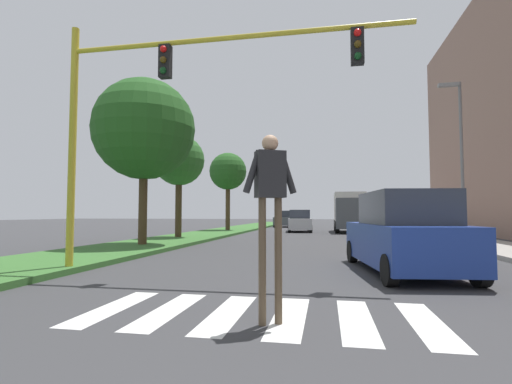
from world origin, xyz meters
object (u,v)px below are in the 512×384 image
sedan_midblock (300,222)px  truck_box_delivery (350,211)px  traffic_light_gantry (162,93)px  street_lamp_right (459,146)px  sedan_distant (285,219)px  tree_mid (144,130)px  tree_distant (228,172)px  suv_crossing (403,234)px  tree_far (179,161)px  pedestrian_performer (270,197)px

sedan_midblock → truck_box_delivery: bearing=3.0°
traffic_light_gantry → street_lamp_right: bearing=46.6°
sedan_midblock → sedan_distant: 10.66m
street_lamp_right → sedan_midblock: bearing=126.5°
tree_mid → tree_distant: tree_mid is taller
tree_mid → tree_distant: bearing=90.3°
sedan_distant → suv_crossing: bearing=-78.6°
tree_distant → traffic_light_gantry: 21.15m
traffic_light_gantry → sedan_midblock: bearing=85.4°
tree_far → sedan_distant: size_ratio=1.26×
suv_crossing → sedan_distant: 31.32m
sedan_midblock → truck_box_delivery: size_ratio=0.71×
street_lamp_right → pedestrian_performer: size_ratio=3.01×
traffic_light_gantry → truck_box_delivery: size_ratio=1.33×
tree_far → street_lamp_right: street_lamp_right is taller
tree_mid → tree_far: (-0.46, 5.03, -0.65)m
tree_distant → truck_box_delivery: (9.56, 1.16, -3.15)m
tree_distant → sedan_midblock: bearing=9.7°
suv_crossing → traffic_light_gantry: bearing=-165.5°
sedan_distant → tree_mid: bearing=-97.3°
tree_mid → sedan_distant: tree_mid is taller
suv_crossing → truck_box_delivery: size_ratio=0.78×
street_lamp_right → suv_crossing: 10.73m
tree_far → truck_box_delivery: 14.68m
pedestrian_performer → truck_box_delivery: 25.47m
pedestrian_performer → sedan_midblock: pedestrian_performer is taller
pedestrian_performer → sedan_midblock: bearing=93.1°
tree_distant → tree_mid: bearing=-89.7°
traffic_light_gantry → sedan_midblock: 22.10m
sedan_distant → truck_box_delivery: truck_box_delivery is taller
tree_distant → suv_crossing: tree_distant is taller
traffic_light_gantry → pedestrian_performer: 5.32m
tree_far → sedan_midblock: tree_far is taller
tree_distant → truck_box_delivery: bearing=6.9°
tree_mid → tree_distant: 14.32m
tree_distant → suv_crossing: bearing=-63.6°
traffic_light_gantry → sedan_midblock: traffic_light_gantry is taller
tree_far → street_lamp_right: size_ratio=0.76×
traffic_light_gantry → truck_box_delivery: traffic_light_gantry is taller
tree_mid → sedan_midblock: (5.55, 15.28, -4.24)m
street_lamp_right → pedestrian_performer: 15.86m
tree_far → suv_crossing: size_ratio=1.19×
tree_mid → truck_box_delivery: tree_mid is taller
tree_far → pedestrian_performer: (7.37, -14.88, -2.73)m
tree_far → pedestrian_performer: tree_far is taller
tree_mid → traffic_light_gantry: tree_mid is taller
suv_crossing → sedan_midblock: 20.66m
tree_far → street_lamp_right: (14.27, -0.91, 0.21)m
street_lamp_right → traffic_light_gantry: bearing=-133.4°
tree_mid → tree_far: size_ratio=1.24×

